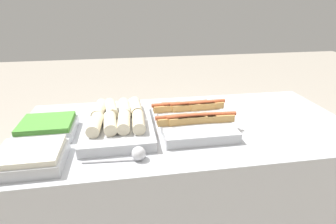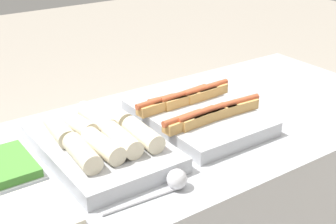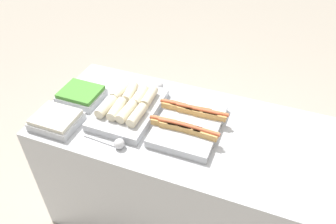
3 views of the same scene
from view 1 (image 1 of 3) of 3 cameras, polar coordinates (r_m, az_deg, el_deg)
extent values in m
cube|color=#B7BABF|center=(1.65, 3.66, -16.88)|extent=(1.75, 0.82, 0.90)
cube|color=#B7BABF|center=(1.40, 5.25, -1.72)|extent=(0.35, 0.48, 0.05)
cube|color=tan|center=(1.45, 3.56, 1.08)|extent=(0.14, 0.05, 0.04)
cylinder|color=#C15633|center=(1.44, 3.58, 1.83)|extent=(0.16, 0.03, 0.02)
cube|color=tan|center=(1.44, 1.75, 1.05)|extent=(0.14, 0.05, 0.04)
cylinder|color=#C15633|center=(1.43, 1.76, 1.79)|extent=(0.16, 0.03, 0.02)
cube|color=tan|center=(1.29, 3.04, -1.77)|extent=(0.14, 0.06, 0.04)
cylinder|color=#C15633|center=(1.28, 3.06, -0.95)|extent=(0.16, 0.04, 0.02)
cube|color=tan|center=(1.43, -0.44, 0.87)|extent=(0.14, 0.05, 0.04)
cylinder|color=#C15633|center=(1.42, -0.44, 1.62)|extent=(0.16, 0.03, 0.02)
cube|color=tan|center=(1.49, 9.32, 1.51)|extent=(0.14, 0.05, 0.04)
cylinder|color=#C15633|center=(1.48, 9.37, 2.23)|extent=(0.16, 0.03, 0.02)
cube|color=tan|center=(1.47, 7.43, 1.32)|extent=(0.14, 0.05, 0.04)
cylinder|color=#C15633|center=(1.46, 7.47, 2.05)|extent=(0.16, 0.03, 0.02)
cube|color=tan|center=(1.32, 7.27, -1.43)|extent=(0.14, 0.05, 0.04)
cylinder|color=#C15633|center=(1.31, 7.31, -0.63)|extent=(0.16, 0.03, 0.02)
cube|color=tan|center=(1.34, 11.25, -1.20)|extent=(0.14, 0.05, 0.04)
cylinder|color=#C15633|center=(1.33, 11.32, -0.42)|extent=(0.16, 0.03, 0.02)
cube|color=tan|center=(1.46, 5.53, 1.30)|extent=(0.14, 0.06, 0.04)
cylinder|color=#C15633|center=(1.46, 5.56, 2.04)|extent=(0.16, 0.04, 0.02)
cube|color=tan|center=(1.29, 0.68, -1.88)|extent=(0.14, 0.05, 0.04)
cylinder|color=#C15633|center=(1.28, 0.68, -1.06)|extent=(0.16, 0.03, 0.02)
cube|color=tan|center=(1.30, 5.13, -1.59)|extent=(0.14, 0.05, 0.04)
cylinder|color=#C15633|center=(1.30, 5.16, -0.78)|extent=(0.16, 0.03, 0.02)
cube|color=#B7BABF|center=(1.36, -10.76, -2.82)|extent=(0.34, 0.50, 0.05)
cylinder|color=beige|center=(1.27, -15.56, -2.62)|extent=(0.07, 0.17, 0.06)
cylinder|color=beige|center=(1.25, -6.41, -2.11)|extent=(0.06, 0.17, 0.06)
cylinder|color=beige|center=(1.42, -6.99, 1.07)|extent=(0.07, 0.17, 0.06)
cylinder|color=beige|center=(1.42, -12.27, 0.73)|extent=(0.08, 0.17, 0.06)
cylinder|color=beige|center=(1.26, -12.50, -2.36)|extent=(0.07, 0.17, 0.06)
cylinder|color=beige|center=(1.43, -14.72, 0.49)|extent=(0.07, 0.17, 0.06)
cylinder|color=beige|center=(1.41, -9.47, 0.80)|extent=(0.07, 0.17, 0.06)
cylinder|color=beige|center=(1.26, -9.58, -2.16)|extent=(0.07, 0.17, 0.06)
cube|color=#B7BABF|center=(1.20, -27.61, -9.14)|extent=(0.26, 0.22, 0.05)
cube|color=silver|center=(1.19, -27.94, -7.63)|extent=(0.24, 0.20, 0.02)
cube|color=#B7BABF|center=(1.42, -24.67, -3.49)|extent=(0.26, 0.22, 0.05)
cube|color=#4C9338|center=(1.41, -24.93, -2.15)|extent=(0.24, 0.20, 0.02)
cylinder|color=silver|center=(1.12, -12.38, -10.37)|extent=(0.23, 0.02, 0.01)
sphere|color=silver|center=(1.11, -6.41, -8.94)|extent=(0.06, 0.06, 0.06)
cylinder|color=silver|center=(1.63, -11.64, 0.97)|extent=(0.22, 0.03, 0.01)
sphere|color=silver|center=(1.62, -7.80, 2.02)|extent=(0.06, 0.06, 0.06)
camera|label=2|loc=(0.63, -99.15, 8.25)|focal=50.00mm
camera|label=3|loc=(1.00, 111.19, 37.55)|focal=35.00mm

